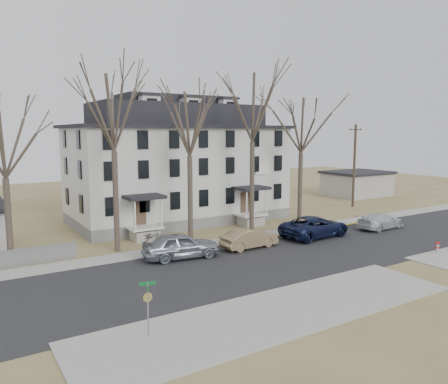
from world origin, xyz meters
TOP-DOWN VIEW (x-y plane):
  - ground at (0.00, 0.00)m, footprint 120.00×120.00m
  - main_road at (0.00, 2.00)m, footprint 120.00×10.00m
  - far_sidewalk at (0.00, 8.00)m, footprint 120.00×2.00m
  - near_sidewalk_left at (-8.00, -5.00)m, footprint 20.00×5.00m
  - yellow_curb at (5.00, 7.10)m, footprint 14.00×0.25m
  - boarding_house at (-2.00, 17.95)m, footprint 20.80×12.36m
  - distant_building at (26.00, 20.00)m, footprint 8.50×6.50m
  - tree_far_left at (-11.00, 9.80)m, footprint 8.40×8.40m
  - tree_mid_left at (-5.00, 9.80)m, footprint 7.80×7.80m
  - tree_center at (1.00, 9.80)m, footprint 9.00×9.00m
  - tree_mid_right at (6.50, 9.80)m, footprint 7.80×7.80m
  - tree_bungalow at (-18.00, 9.80)m, footprint 6.60×6.60m
  - utility_pole_far at (18.50, 14.00)m, footprint 2.00×0.28m
  - car_silver at (-7.93, 5.64)m, footprint 5.45×2.75m
  - car_tan at (-2.43, 5.33)m, footprint 4.52×1.73m
  - car_navy at (4.18, 5.32)m, footprint 6.42×3.29m
  - car_white at (11.34, 4.49)m, footprint 5.05×2.32m
  - bicycle_left at (-7.81, 10.94)m, footprint 1.77×1.18m
  - fire_hydrant at (8.21, -2.89)m, footprint 0.36×0.34m
  - street_sign at (-14.27, -4.01)m, footprint 0.69×0.69m

SIDE VIEW (x-z plane):
  - ground at x=0.00m, z-range 0.00..0.00m
  - main_road at x=0.00m, z-range -0.02..0.02m
  - far_sidewalk at x=0.00m, z-range -0.04..0.04m
  - near_sidewalk_left at x=-8.00m, z-range -0.04..0.04m
  - yellow_curb at x=5.00m, z-range -0.03..0.03m
  - fire_hydrant at x=8.21m, z-range 0.00..0.87m
  - bicycle_left at x=-7.81m, z-range 0.00..0.88m
  - car_white at x=11.34m, z-range 0.00..1.43m
  - car_tan at x=-2.43m, z-range 0.00..1.47m
  - car_navy at x=4.18m, z-range 0.00..1.73m
  - car_silver at x=-7.93m, z-range 0.00..1.78m
  - street_sign at x=-14.27m, z-range 0.41..2.84m
  - distant_building at x=26.00m, z-range 0.00..3.35m
  - utility_pole_far at x=18.50m, z-range 0.15..9.65m
  - boarding_house at x=-2.00m, z-range -0.65..11.40m
  - tree_bungalow at x=-18.00m, z-range 2.73..13.51m
  - tree_mid_left at x=-5.00m, z-range 3.23..15.97m
  - tree_mid_right at x=6.50m, z-range 3.23..15.97m
  - tree_far_left at x=-11.00m, z-range 3.48..17.20m
  - tree_center at x=1.00m, z-range 3.73..18.43m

